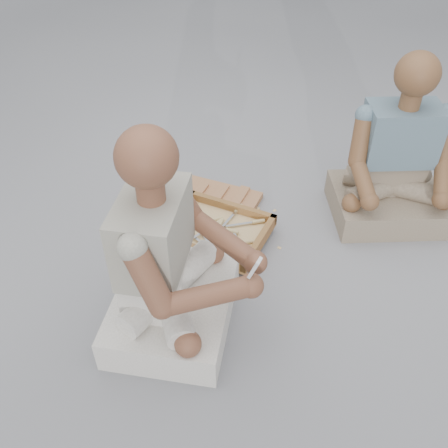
# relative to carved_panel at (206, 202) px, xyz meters

# --- Properties ---
(ground) EXTENTS (60.00, 60.00, 0.00)m
(ground) POSITION_rel_carved_panel_xyz_m (0.21, -0.59, -0.02)
(ground) COLOR gray
(ground) RESTS_ON ground
(carved_panel) EXTENTS (0.67, 0.53, 0.04)m
(carved_panel) POSITION_rel_carved_panel_xyz_m (0.00, 0.00, 0.00)
(carved_panel) COLOR #A1633E
(carved_panel) RESTS_ON ground
(tool_tray) EXTENTS (0.65, 0.58, 0.07)m
(tool_tray) POSITION_rel_carved_panel_xyz_m (0.10, -0.30, 0.04)
(tool_tray) COLOR brown
(tool_tray) RESTS_ON carved_panel
(chisel_0) EXTENTS (0.21, 0.09, 0.02)m
(chisel_0) POSITION_rel_carved_panel_xyz_m (0.31, -0.21, 0.06)
(chisel_0) COLOR silver
(chisel_0) RESTS_ON tool_tray
(chisel_1) EXTENTS (0.06, 0.22, 0.02)m
(chisel_1) POSITION_rel_carved_panel_xyz_m (0.12, -0.29, 0.06)
(chisel_1) COLOR silver
(chisel_1) RESTS_ON tool_tray
(chisel_2) EXTENTS (0.22, 0.07, 0.02)m
(chisel_2) POSITION_rel_carved_panel_xyz_m (0.17, -0.30, 0.06)
(chisel_2) COLOR silver
(chisel_2) RESTS_ON tool_tray
(chisel_3) EXTENTS (0.21, 0.10, 0.02)m
(chisel_3) POSITION_rel_carved_panel_xyz_m (0.12, -0.35, 0.06)
(chisel_3) COLOR silver
(chisel_3) RESTS_ON tool_tray
(chisel_4) EXTENTS (0.17, 0.16, 0.02)m
(chisel_4) POSITION_rel_carved_panel_xyz_m (0.10, -0.47, 0.06)
(chisel_4) COLOR silver
(chisel_4) RESTS_ON tool_tray
(chisel_5) EXTENTS (0.20, 0.13, 0.02)m
(chisel_5) POSITION_rel_carved_panel_xyz_m (0.08, -0.22, 0.05)
(chisel_5) COLOR silver
(chisel_5) RESTS_ON tool_tray
(chisel_6) EXTENTS (0.14, 0.19, 0.02)m
(chisel_6) POSITION_rel_carved_panel_xyz_m (0.10, -0.43, 0.05)
(chisel_6) COLOR silver
(chisel_6) RESTS_ON tool_tray
(chisel_7) EXTENTS (0.22, 0.08, 0.02)m
(chisel_7) POSITION_rel_carved_panel_xyz_m (0.26, -0.38, 0.05)
(chisel_7) COLOR silver
(chisel_7) RESTS_ON tool_tray
(chisel_8) EXTENTS (0.10, 0.21, 0.02)m
(chisel_8) POSITION_rel_carved_panel_xyz_m (0.20, -0.13, 0.06)
(chisel_8) COLOR silver
(chisel_8) RESTS_ON tool_tray
(chisel_9) EXTENTS (0.15, 0.18, 0.02)m
(chisel_9) POSITION_rel_carved_panel_xyz_m (0.10, -0.27, 0.07)
(chisel_9) COLOR silver
(chisel_9) RESTS_ON tool_tray
(chisel_10) EXTENTS (0.09, 0.21, 0.02)m
(chisel_10) POSITION_rel_carved_panel_xyz_m (0.26, -0.47, 0.06)
(chisel_10) COLOR silver
(chisel_10) RESTS_ON tool_tray
(wood_chip_0) EXTENTS (0.02, 0.02, 0.00)m
(wood_chip_0) POSITION_rel_carved_panel_xyz_m (-0.08, 0.05, -0.02)
(wood_chip_0) COLOR #D6B47E
(wood_chip_0) RESTS_ON ground
(wood_chip_1) EXTENTS (0.02, 0.02, 0.00)m
(wood_chip_1) POSITION_rel_carved_panel_xyz_m (-0.16, -0.51, -0.02)
(wood_chip_1) COLOR #D6B47E
(wood_chip_1) RESTS_ON ground
(wood_chip_2) EXTENTS (0.02, 0.02, 0.00)m
(wood_chip_2) POSITION_rel_carved_panel_xyz_m (0.41, -0.01, -0.02)
(wood_chip_2) COLOR #D6B47E
(wood_chip_2) RESTS_ON ground
(wood_chip_3) EXTENTS (0.02, 0.02, 0.00)m
(wood_chip_3) POSITION_rel_carved_panel_xyz_m (-0.09, -0.38, -0.02)
(wood_chip_3) COLOR #D6B47E
(wood_chip_3) RESTS_ON ground
(wood_chip_4) EXTENTS (0.02, 0.02, 0.00)m
(wood_chip_4) POSITION_rel_carved_panel_xyz_m (0.03, -0.44, -0.02)
(wood_chip_4) COLOR #D6B47E
(wood_chip_4) RESTS_ON ground
(wood_chip_5) EXTENTS (0.02, 0.02, 0.00)m
(wood_chip_5) POSITION_rel_carved_panel_xyz_m (0.01, -0.38, -0.02)
(wood_chip_5) COLOR #D6B47E
(wood_chip_5) RESTS_ON ground
(wood_chip_6) EXTENTS (0.02, 0.02, 0.00)m
(wood_chip_6) POSITION_rel_carved_panel_xyz_m (0.01, -0.03, -0.02)
(wood_chip_6) COLOR #D6B47E
(wood_chip_6) RESTS_ON ground
(wood_chip_7) EXTENTS (0.02, 0.02, 0.00)m
(wood_chip_7) POSITION_rel_carved_panel_xyz_m (-0.18, -0.26, -0.02)
(wood_chip_7) COLOR #D6B47E
(wood_chip_7) RESTS_ON ground
(wood_chip_8) EXTENTS (0.02, 0.02, 0.00)m
(wood_chip_8) POSITION_rel_carved_panel_xyz_m (0.45, -0.32, -0.02)
(wood_chip_8) COLOR #D6B47E
(wood_chip_8) RESTS_ON ground
(wood_chip_9) EXTENTS (0.02, 0.02, 0.00)m
(wood_chip_9) POSITION_rel_carved_panel_xyz_m (0.31, -0.04, -0.02)
(wood_chip_9) COLOR #D6B47E
(wood_chip_9) RESTS_ON ground
(wood_chip_10) EXTENTS (0.02, 0.02, 0.00)m
(wood_chip_10) POSITION_rel_carved_panel_xyz_m (0.31, -0.00, -0.02)
(wood_chip_10) COLOR #D6B47E
(wood_chip_10) RESTS_ON ground
(craftsman) EXTENTS (0.67, 0.66, 1.00)m
(craftsman) POSITION_rel_carved_panel_xyz_m (-0.01, -0.87, 0.32)
(craftsman) COLOR silver
(craftsman) RESTS_ON ground
(companion) EXTENTS (0.68, 0.58, 0.95)m
(companion) POSITION_rel_carved_panel_xyz_m (1.04, 0.06, 0.30)
(companion) COLOR gray
(companion) RESTS_ON ground
(mobile_phone) EXTENTS (0.06, 0.05, 0.10)m
(mobile_phone) POSITION_rel_carved_panel_xyz_m (0.36, -0.95, 0.45)
(mobile_phone) COLOR silver
(mobile_phone) RESTS_ON craftsman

